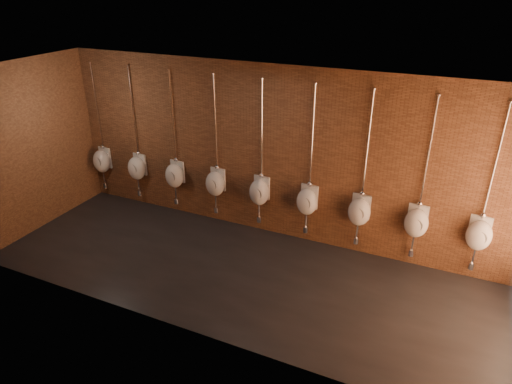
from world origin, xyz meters
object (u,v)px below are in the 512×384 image
urinal_3 (215,183)px  urinal_4 (259,191)px  urinal_6 (359,211)px  urinal_7 (416,222)px  urinal_0 (102,160)px  urinal_8 (479,234)px  urinal_1 (137,167)px  urinal_2 (175,175)px  urinal_5 (307,201)px

urinal_3 → urinal_4: 0.93m
urinal_6 → urinal_7: same height
urinal_0 → urinal_8: bearing=0.0°
urinal_1 → urinal_2: (0.93, 0.00, 0.00)m
urinal_4 → urinal_1: bearing=180.0°
urinal_4 → urinal_8: same height
urinal_3 → urinal_4: bearing=0.0°
urinal_2 → urinal_3: bearing=0.0°
urinal_5 → urinal_4: bearing=180.0°
urinal_6 → urinal_8: size_ratio=1.00×
urinal_6 → urinal_4: bearing=180.0°
urinal_6 → urinal_7: size_ratio=1.00×
urinal_7 → urinal_8: size_ratio=1.00×
urinal_3 → urinal_5: 1.87m
urinal_6 → urinal_8: (1.87, 0.00, 0.00)m
urinal_1 → urinal_2: bearing=0.0°
urinal_1 → urinal_6: same height
urinal_2 → urinal_3: 0.93m
urinal_0 → urinal_1: same height
urinal_2 → urinal_4: same height
urinal_4 → urinal_8: 3.73m
urinal_7 → urinal_8: (0.93, 0.00, 0.00)m
urinal_2 → urinal_4: 1.87m
urinal_7 → urinal_1: bearing=180.0°
urinal_4 → urinal_6: bearing=0.0°
urinal_2 → urinal_4: (1.87, 0.00, 0.00)m
urinal_2 → urinal_8: (5.60, 0.00, 0.00)m
urinal_8 → urinal_7: bearing=180.0°
urinal_1 → urinal_8: size_ratio=1.00×
urinal_1 → urinal_8: bearing=0.0°
urinal_3 → urinal_4: size_ratio=1.00×
urinal_2 → urinal_8: bearing=0.0°
urinal_1 → urinal_5: size_ratio=1.00×
urinal_1 → urinal_2: same height
urinal_3 → urinal_0: bearing=180.0°
urinal_4 → urinal_2: bearing=180.0°
urinal_8 → urinal_4: bearing=180.0°
urinal_6 → urinal_8: same height
urinal_0 → urinal_2: size_ratio=1.00×
urinal_2 → urinal_5: bearing=0.0°
urinal_3 → urinal_6: same height
urinal_2 → urinal_7: 4.67m
urinal_8 → urinal_3: bearing=180.0°
urinal_3 → urinal_6: 2.80m
urinal_0 → urinal_3: bearing=0.0°
urinal_5 → urinal_8: bearing=0.0°
urinal_0 → urinal_2: (1.87, 0.00, 0.00)m
urinal_4 → urinal_8: (3.73, 0.00, 0.00)m
urinal_1 → urinal_7: (5.60, 0.00, 0.00)m
urinal_5 → urinal_8: 2.80m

